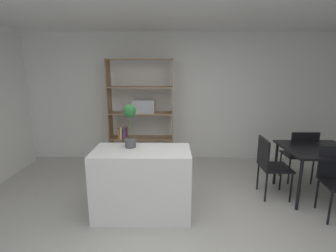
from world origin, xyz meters
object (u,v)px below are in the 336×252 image
dining_chair_far (301,152)px  dining_chair_island_side (269,162)px  kitchen_island (142,182)px  dining_table (318,154)px  open_bookshelf (140,114)px  potted_plant_on_island (130,121)px

dining_chair_far → dining_chair_island_side: bearing=34.0°
kitchen_island → dining_chair_far: bearing=21.3°
dining_table → dining_chair_island_side: (-0.72, 0.00, -0.14)m
dining_table → dining_chair_far: bearing=90.0°
kitchen_island → dining_chair_island_side: dining_chair_island_side is taller
open_bookshelf → dining_chair_far: size_ratio=2.31×
kitchen_island → dining_table: 2.65m
dining_chair_island_side → kitchen_island: bearing=107.1°
kitchen_island → dining_chair_island_side: size_ratio=1.37×
open_bookshelf → dining_table: 3.19m
kitchen_island → open_bookshelf: 2.01m
dining_chair_far → open_bookshelf: bearing=-17.6°
potted_plant_on_island → dining_chair_island_side: potted_plant_on_island is taller
dining_table → dining_chair_far: 0.50m
dining_table → dining_chair_island_side: 0.73m
dining_table → open_bookshelf: bearing=154.1°
potted_plant_on_island → dining_chair_far: potted_plant_on_island is taller
potted_plant_on_island → dining_table: size_ratio=0.58×
dining_chair_far → kitchen_island: bearing=21.2°
kitchen_island → dining_chair_far: 2.78m
kitchen_island → open_bookshelf: (-0.26, 1.91, 0.59)m
dining_table → dining_chair_far: size_ratio=1.08×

